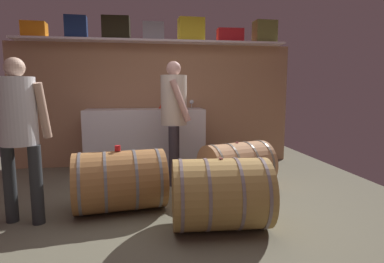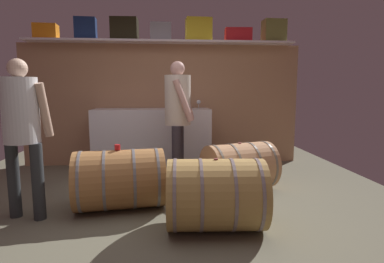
# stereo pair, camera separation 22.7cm
# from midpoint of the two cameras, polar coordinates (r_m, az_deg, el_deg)

# --- Properties ---
(ground_plane) EXTENTS (5.77, 8.08, 0.02)m
(ground_plane) POSITION_cam_midpoint_polar(r_m,az_deg,el_deg) (3.68, -7.17, -12.53)
(ground_plane) COLOR #666350
(back_wall_panel) EXTENTS (4.57, 0.10, 1.99)m
(back_wall_panel) POSITION_cam_midpoint_polar(r_m,az_deg,el_deg) (5.29, -7.88, 4.78)
(back_wall_panel) COLOR tan
(back_wall_panel) RESTS_ON ground
(high_shelf_board) EXTENTS (4.21, 0.40, 0.03)m
(high_shelf_board) POSITION_cam_midpoint_polar(r_m,az_deg,el_deg) (5.19, -8.07, 15.91)
(high_shelf_board) COLOR silver
(high_shelf_board) RESTS_ON back_wall_panel
(toolcase_orange) EXTENTS (0.36, 0.26, 0.23)m
(toolcase_orange) POSITION_cam_midpoint_polar(r_m,az_deg,el_deg) (5.48, -27.91, 16.04)
(toolcase_orange) COLOR orange
(toolcase_orange) RESTS_ON high_shelf_board
(toolcase_navy) EXTENTS (0.33, 0.23, 0.34)m
(toolcase_navy) POSITION_cam_midpoint_polar(r_m,az_deg,el_deg) (5.34, -21.58, 17.23)
(toolcase_navy) COLOR navy
(toolcase_navy) RESTS_ON high_shelf_board
(toolcase_black) EXTENTS (0.42, 0.31, 0.34)m
(toolcase_black) POSITION_cam_midpoint_polar(r_m,az_deg,el_deg) (5.24, -14.90, 17.70)
(toolcase_black) COLOR black
(toolcase_black) RESTS_ON high_shelf_board
(toolcase_grey) EXTENTS (0.33, 0.28, 0.27)m
(toolcase_grey) POSITION_cam_midpoint_polar(r_m,az_deg,el_deg) (5.21, -8.38, 17.55)
(toolcase_grey) COLOR gray
(toolcase_grey) RESTS_ON high_shelf_board
(toolcase_yellow) EXTENTS (0.41, 0.28, 0.36)m
(toolcase_yellow) POSITION_cam_midpoint_polar(r_m,az_deg,el_deg) (5.26, -1.47, 18.02)
(toolcase_yellow) COLOR yellow
(toolcase_yellow) RESTS_ON high_shelf_board
(toolcase_red) EXTENTS (0.43, 0.22, 0.22)m
(toolcase_red) POSITION_cam_midpoint_polar(r_m,az_deg,el_deg) (5.37, 5.72, 17.01)
(toolcase_red) COLOR red
(toolcase_red) RESTS_ON high_shelf_board
(toolcase_olive) EXTENTS (0.36, 0.26, 0.36)m
(toolcase_olive) POSITION_cam_midpoint_polar(r_m,az_deg,el_deg) (5.55, 11.91, 17.31)
(toolcase_olive) COLOR olive
(toolcase_olive) RESTS_ON high_shelf_board
(work_cabinet) EXTENTS (1.82, 0.56, 0.95)m
(work_cabinet) POSITION_cam_midpoint_polar(r_m,az_deg,el_deg) (5.01, -9.74, -1.39)
(work_cabinet) COLOR white
(work_cabinet) RESTS_ON ground
(wine_bottle_clear) EXTENTS (0.07, 0.07, 0.33)m
(wine_bottle_clear) POSITION_cam_midpoint_polar(r_m,az_deg,el_deg) (5.09, -5.37, 5.82)
(wine_bottle_clear) COLOR #ABBCBA
(wine_bottle_clear) RESTS_ON work_cabinet
(wine_glass) EXTENTS (0.07, 0.07, 0.14)m
(wine_glass) POSITION_cam_midpoint_polar(r_m,az_deg,el_deg) (5.09, -1.35, 5.34)
(wine_glass) COLOR white
(wine_glass) RESTS_ON work_cabinet
(red_funnel) EXTENTS (0.11, 0.11, 0.10)m
(red_funnel) POSITION_cam_midpoint_polar(r_m,az_deg,el_deg) (5.09, -6.77, 4.77)
(red_funnel) COLOR red
(red_funnel) RESTS_ON work_cabinet
(wine_barrel_near) EXTENTS (1.00, 0.74, 0.64)m
(wine_barrel_near) POSITION_cam_midpoint_polar(r_m,az_deg,el_deg) (3.40, -14.90, -8.67)
(wine_barrel_near) COLOR #A26D3C
(wine_barrel_near) RESTS_ON ground
(wine_barrel_far) EXTENTS (0.89, 0.69, 0.66)m
(wine_barrel_far) POSITION_cam_midpoint_polar(r_m,az_deg,el_deg) (2.87, 2.93, -11.30)
(wine_barrel_far) COLOR #A98345
(wine_barrel_far) RESTS_ON ground
(wine_barrel_flank) EXTENTS (0.98, 0.82, 0.61)m
(wine_barrel_flank) POSITION_cam_midpoint_polar(r_m,az_deg,el_deg) (3.98, 6.50, -6.29)
(wine_barrel_flank) COLOR tan
(wine_barrel_flank) RESTS_ON ground
(tasting_cup) EXTENTS (0.06, 0.06, 0.06)m
(tasting_cup) POSITION_cam_midpoint_polar(r_m,az_deg,el_deg) (3.32, -15.33, -2.96)
(tasting_cup) COLOR red
(tasting_cup) RESTS_ON wine_barrel_near
(winemaker_pouring) EXTENTS (0.41, 0.51, 1.62)m
(winemaker_pouring) POSITION_cam_midpoint_polar(r_m,az_deg,el_deg) (4.16, -4.80, 4.05)
(winemaker_pouring) COLOR #332E37
(winemaker_pouring) RESTS_ON ground
(visitor_tasting) EXTENTS (0.50, 0.45, 1.54)m
(visitor_tasting) POSITION_cam_midpoint_polar(r_m,az_deg,el_deg) (3.33, -30.74, 1.24)
(visitor_tasting) COLOR #2B2E31
(visitor_tasting) RESTS_ON ground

